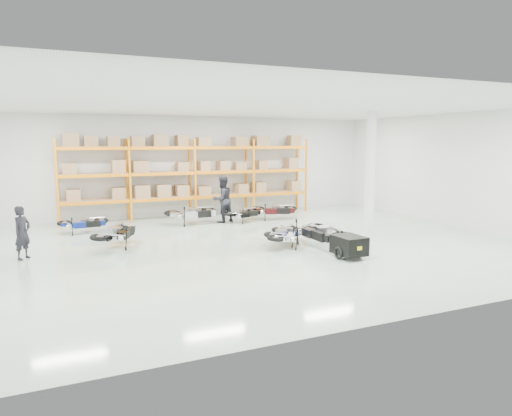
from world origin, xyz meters
name	(u,v)px	position (x,y,z in m)	size (l,w,h in m)	color
room	(247,177)	(0.00, 0.00, 2.25)	(18.00, 18.00, 18.00)	#B8CEBA
pallet_rack	(192,167)	(0.00, 6.45, 2.26)	(11.28, 0.98, 3.62)	orange
structural_column	(370,172)	(5.20, 0.50, 2.25)	(0.25, 0.25, 4.50)	white
moto_blue_centre	(287,230)	(1.31, -0.28, 0.49)	(0.71, 1.59, 0.97)	#060A44
moto_silver_left	(284,232)	(1.04, -0.59, 0.49)	(0.72, 1.62, 0.99)	silver
moto_black_far_left	(117,230)	(-3.90, 1.52, 0.56)	(0.82, 1.84, 1.12)	black
moto_touring_right	(320,228)	(2.11, -1.08, 0.60)	(0.88, 1.98, 1.21)	black
trailer	(349,245)	(2.11, -2.68, 0.38)	(0.82, 1.56, 0.65)	black
moto_back_a	(84,220)	(-4.77, 4.33, 0.48)	(0.69, 1.56, 0.95)	navy
moto_back_b	(193,210)	(-0.55, 4.55, 0.58)	(0.85, 1.91, 1.17)	#A6ABAF
moto_back_c	(244,211)	(1.59, 4.22, 0.48)	(0.69, 1.56, 0.95)	black
moto_back_d	(275,207)	(3.09, 4.31, 0.53)	(0.77, 1.74, 1.06)	#380B0D
person_left	(22,233)	(-6.57, 0.97, 0.77)	(0.56, 0.37, 1.55)	black
person_back	(222,199)	(0.72, 4.47, 0.98)	(0.95, 0.74, 1.96)	black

